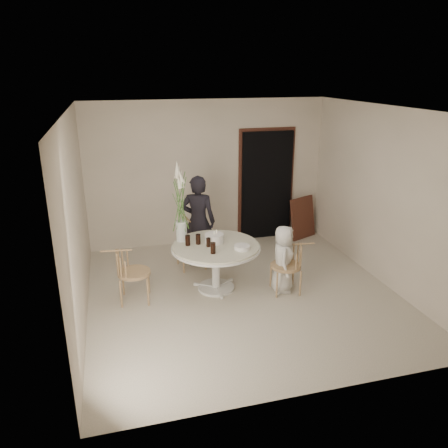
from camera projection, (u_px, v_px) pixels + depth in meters
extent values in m
plane|color=beige|center=(243.00, 293.00, 6.58)|extent=(4.50, 4.50, 0.00)
plane|color=silver|center=(245.00, 109.00, 5.68)|extent=(4.50, 4.50, 0.00)
plane|color=beige|center=(208.00, 173.00, 8.18)|extent=(4.50, 0.00, 4.50)
plane|color=beige|center=(316.00, 278.00, 4.08)|extent=(4.50, 0.00, 4.50)
plane|color=beige|center=(76.00, 222.00, 5.59)|extent=(0.00, 4.50, 4.50)
plane|color=beige|center=(384.00, 197.00, 6.68)|extent=(0.00, 4.50, 4.50)
cube|color=black|center=(266.00, 186.00, 8.51)|extent=(1.00, 0.10, 2.10)
cube|color=brown|center=(266.00, 182.00, 8.52)|extent=(1.12, 0.03, 2.22)
cylinder|color=silver|center=(216.00, 287.00, 6.72)|extent=(0.56, 0.56, 0.04)
cylinder|color=silver|center=(216.00, 268.00, 6.61)|extent=(0.12, 0.12, 0.65)
cylinder|color=silver|center=(216.00, 248.00, 6.50)|extent=(1.33, 1.33, 0.03)
cylinder|color=beige|center=(216.00, 246.00, 6.49)|extent=(1.30, 1.30, 0.04)
cube|color=brown|center=(303.00, 218.00, 8.67)|extent=(0.64, 0.42, 0.82)
cylinder|color=tan|center=(184.00, 261.00, 7.18)|extent=(0.03, 0.03, 0.43)
cylinder|color=tan|center=(206.00, 258.00, 7.31)|extent=(0.03, 0.03, 0.43)
cylinder|color=tan|center=(178.00, 252.00, 7.52)|extent=(0.03, 0.03, 0.43)
cylinder|color=tan|center=(199.00, 249.00, 7.64)|extent=(0.03, 0.03, 0.43)
cylinder|color=tan|center=(191.00, 242.00, 7.33)|extent=(0.48, 0.48, 0.05)
cylinder|color=tan|center=(271.00, 275.00, 6.73)|extent=(0.03, 0.03, 0.40)
cylinder|color=tan|center=(277.00, 285.00, 6.40)|extent=(0.03, 0.03, 0.40)
cylinder|color=tan|center=(293.00, 273.00, 6.78)|extent=(0.03, 0.03, 0.40)
cylinder|color=tan|center=(300.00, 284.00, 6.45)|extent=(0.03, 0.03, 0.40)
cylinder|color=tan|center=(286.00, 266.00, 6.52)|extent=(0.45, 0.45, 0.04)
cylinder|color=tan|center=(148.00, 292.00, 6.18)|extent=(0.03, 0.03, 0.42)
cylinder|color=tan|center=(149.00, 280.00, 6.53)|extent=(0.03, 0.03, 0.42)
cylinder|color=tan|center=(121.00, 294.00, 6.13)|extent=(0.03, 0.03, 0.42)
cylinder|color=tan|center=(123.00, 282.00, 6.48)|extent=(0.03, 0.03, 0.42)
cylinder|color=tan|center=(134.00, 273.00, 6.25)|extent=(0.47, 0.47, 0.05)
imported|color=black|center=(198.00, 221.00, 7.31)|extent=(0.67, 0.57, 1.58)
imported|color=silver|center=(283.00, 259.00, 6.51)|extent=(0.48, 0.59, 1.04)
cylinder|color=white|center=(214.00, 238.00, 6.55)|extent=(0.28, 0.28, 0.14)
cylinder|color=#FFEDA1|center=(214.00, 232.00, 6.52)|extent=(0.01, 0.01, 0.05)
cylinder|color=#FFEDA1|center=(217.00, 231.00, 6.56)|extent=(0.01, 0.01, 0.05)
cylinder|color=black|center=(208.00, 242.00, 6.40)|extent=(0.07, 0.07, 0.13)
cylinder|color=black|center=(213.00, 248.00, 6.16)|extent=(0.09, 0.09, 0.16)
cylinder|color=black|center=(188.00, 240.00, 6.44)|extent=(0.09, 0.09, 0.16)
cylinder|color=black|center=(198.00, 239.00, 6.49)|extent=(0.09, 0.09, 0.15)
cylinder|color=white|center=(242.00, 247.00, 6.32)|extent=(0.25, 0.25, 0.06)
cylinder|color=silver|center=(181.00, 231.00, 6.59)|extent=(0.17, 0.17, 0.31)
cylinder|color=#447130|center=(183.00, 206.00, 6.47)|extent=(0.01, 0.01, 0.78)
cone|color=white|center=(182.00, 181.00, 6.34)|extent=(0.08, 0.08, 0.20)
cylinder|color=#447130|center=(181.00, 204.00, 6.48)|extent=(0.01, 0.01, 0.84)
cone|color=white|center=(180.00, 176.00, 6.34)|extent=(0.08, 0.08, 0.20)
cylinder|color=#447130|center=(179.00, 202.00, 6.47)|extent=(0.01, 0.01, 0.91)
cone|color=white|center=(178.00, 172.00, 6.31)|extent=(0.08, 0.08, 0.20)
cylinder|color=#447130|center=(178.00, 200.00, 6.42)|extent=(0.01, 0.01, 0.97)
cone|color=white|center=(177.00, 168.00, 6.26)|extent=(0.08, 0.08, 0.20)
cylinder|color=#447130|center=(180.00, 207.00, 6.43)|extent=(0.01, 0.01, 0.78)
cone|color=white|center=(179.00, 182.00, 6.30)|extent=(0.08, 0.08, 0.20)
cylinder|color=#447130|center=(182.00, 205.00, 6.43)|extent=(0.01, 0.01, 0.84)
cone|color=white|center=(181.00, 177.00, 6.29)|extent=(0.08, 0.08, 0.20)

